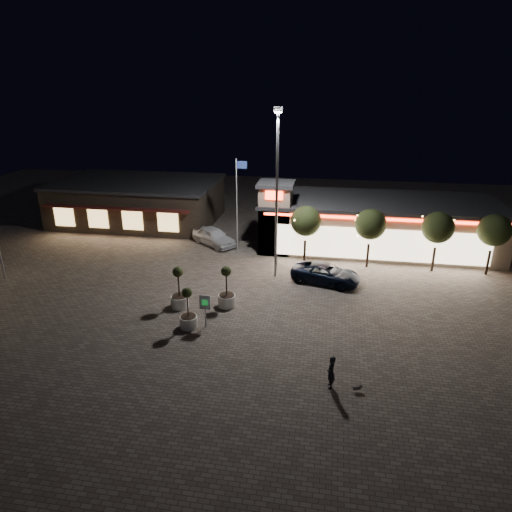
% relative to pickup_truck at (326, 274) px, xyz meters
% --- Properties ---
extents(ground, '(90.00, 90.00, 0.00)m').
position_rel_pickup_truck_xyz_m(ground, '(-5.82, -7.41, -0.70)').
color(ground, '#6A5F55').
rests_on(ground, ground).
extents(retail_building, '(20.40, 8.40, 6.10)m').
position_rel_pickup_truck_xyz_m(retail_building, '(3.68, 8.41, 1.51)').
color(retail_building, gray).
rests_on(retail_building, ground).
extents(restaurant_building, '(16.40, 11.00, 4.30)m').
position_rel_pickup_truck_xyz_m(restaurant_building, '(-19.82, 12.57, 1.46)').
color(restaurant_building, '#382D23').
rests_on(restaurant_building, ground).
extents(floodlight_pole, '(0.60, 0.40, 12.38)m').
position_rel_pickup_truck_xyz_m(floodlight_pole, '(-3.82, 0.59, 6.32)').
color(floodlight_pole, gray).
rests_on(floodlight_pole, ground).
extents(flagpole, '(0.95, 0.10, 8.00)m').
position_rel_pickup_truck_xyz_m(flagpole, '(-7.73, 5.59, 4.04)').
color(flagpole, white).
rests_on(flagpole, ground).
extents(string_tree_a, '(2.42, 2.42, 4.79)m').
position_rel_pickup_truck_xyz_m(string_tree_a, '(-1.82, 3.59, 2.86)').
color(string_tree_a, '#332319').
rests_on(string_tree_a, ground).
extents(string_tree_b, '(2.42, 2.42, 4.79)m').
position_rel_pickup_truck_xyz_m(string_tree_b, '(3.18, 3.59, 2.86)').
color(string_tree_b, '#332319').
rests_on(string_tree_b, ground).
extents(string_tree_c, '(2.42, 2.42, 4.79)m').
position_rel_pickup_truck_xyz_m(string_tree_c, '(8.18, 3.59, 2.86)').
color(string_tree_c, '#332319').
rests_on(string_tree_c, ground).
extents(string_tree_d, '(2.42, 2.42, 4.79)m').
position_rel_pickup_truck_xyz_m(string_tree_d, '(12.18, 3.59, 2.86)').
color(string_tree_d, '#332319').
rests_on(string_tree_d, ground).
extents(pickup_truck, '(5.49, 3.56, 1.41)m').
position_rel_pickup_truck_xyz_m(pickup_truck, '(0.00, 0.00, 0.00)').
color(pickup_truck, black).
rests_on(pickup_truck, ground).
extents(white_sedan, '(4.90, 4.42, 1.61)m').
position_rel_pickup_truck_xyz_m(white_sedan, '(-10.22, 6.59, 0.10)').
color(white_sedan, silver).
rests_on(white_sedan, ground).
extents(pedestrian, '(0.50, 0.68, 1.71)m').
position_rel_pickup_truck_xyz_m(pedestrian, '(0.54, -12.36, 0.15)').
color(pedestrian, black).
rests_on(pedestrian, ground).
extents(dog, '(0.46, 0.27, 0.25)m').
position_rel_pickup_truck_xyz_m(dog, '(1.86, -12.49, -0.46)').
color(dog, '#59514C').
rests_on(dog, ground).
extents(planter_left, '(1.16, 1.16, 2.85)m').
position_rel_pickup_truck_xyz_m(planter_left, '(-9.40, -5.51, 0.18)').
color(planter_left, white).
rests_on(planter_left, ground).
extents(planter_mid, '(1.07, 1.07, 2.62)m').
position_rel_pickup_truck_xyz_m(planter_mid, '(-8.04, -7.93, 0.11)').
color(planter_mid, white).
rests_on(planter_mid, ground).
extents(planter_right, '(1.16, 1.16, 2.84)m').
position_rel_pickup_truck_xyz_m(planter_right, '(-6.37, -4.85, 0.17)').
color(planter_right, white).
rests_on(planter_right, ground).
extents(valet_sign, '(0.69, 0.11, 2.09)m').
position_rel_pickup_truck_xyz_m(valet_sign, '(-7.03, -7.71, 0.76)').
color(valet_sign, gray).
rests_on(valet_sign, ground).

